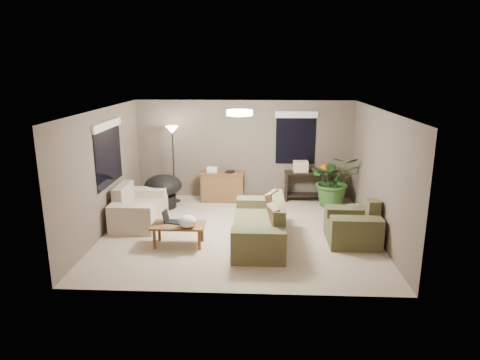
{
  "coord_description": "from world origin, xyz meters",
  "views": [
    {
      "loc": [
        0.4,
        -8.26,
        3.28
      ],
      "look_at": [
        0.0,
        0.2,
        1.05
      ],
      "focal_mm": 32.0,
      "sensor_mm": 36.0,
      "label": 1
    }
  ],
  "objects_px": {
    "loveseat": "(138,210)",
    "armchair": "(353,227)",
    "coffee_table": "(178,227)",
    "desk": "(222,186)",
    "papasan_chair": "(163,189)",
    "main_sofa": "(261,227)",
    "houseplant": "(334,186)",
    "cat_scratching_post": "(354,218)",
    "console_table": "(310,184)",
    "floor_lamp": "(172,139)"
  },
  "relations": [
    {
      "from": "loveseat",
      "to": "houseplant",
      "type": "distance_m",
      "value": 4.66
    },
    {
      "from": "coffee_table",
      "to": "papasan_chair",
      "type": "height_order",
      "value": "papasan_chair"
    },
    {
      "from": "armchair",
      "to": "floor_lamp",
      "type": "height_order",
      "value": "floor_lamp"
    },
    {
      "from": "floor_lamp",
      "to": "houseplant",
      "type": "height_order",
      "value": "floor_lamp"
    },
    {
      "from": "floor_lamp",
      "to": "main_sofa",
      "type": "bearing_deg",
      "value": -48.81
    },
    {
      "from": "cat_scratching_post",
      "to": "armchair",
      "type": "bearing_deg",
      "value": -102.53
    },
    {
      "from": "coffee_table",
      "to": "cat_scratching_post",
      "type": "bearing_deg",
      "value": 16.85
    },
    {
      "from": "loveseat",
      "to": "houseplant",
      "type": "xyz_separation_m",
      "value": [
        4.43,
        1.41,
        0.2
      ]
    },
    {
      "from": "loveseat",
      "to": "coffee_table",
      "type": "xyz_separation_m",
      "value": [
        1.11,
        -1.17,
        0.06
      ]
    },
    {
      "from": "loveseat",
      "to": "papasan_chair",
      "type": "distance_m",
      "value": 1.15
    },
    {
      "from": "coffee_table",
      "to": "desk",
      "type": "xyz_separation_m",
      "value": [
        0.58,
        2.85,
        0.02
      ]
    },
    {
      "from": "coffee_table",
      "to": "houseplant",
      "type": "height_order",
      "value": "houseplant"
    },
    {
      "from": "armchair",
      "to": "loveseat",
      "type": "bearing_deg",
      "value": 169.03
    },
    {
      "from": "armchair",
      "to": "houseplant",
      "type": "relative_size",
      "value": 0.78
    },
    {
      "from": "loveseat",
      "to": "floor_lamp",
      "type": "distance_m",
      "value": 2.09
    },
    {
      "from": "loveseat",
      "to": "coffee_table",
      "type": "bearing_deg",
      "value": -46.59
    },
    {
      "from": "loveseat",
      "to": "armchair",
      "type": "height_order",
      "value": "same"
    },
    {
      "from": "papasan_chair",
      "to": "cat_scratching_post",
      "type": "distance_m",
      "value": 4.47
    },
    {
      "from": "cat_scratching_post",
      "to": "loveseat",
      "type": "bearing_deg",
      "value": 178.68
    },
    {
      "from": "desk",
      "to": "cat_scratching_post",
      "type": "xyz_separation_m",
      "value": [
        2.93,
        -1.78,
        -0.16
      ]
    },
    {
      "from": "loveseat",
      "to": "console_table",
      "type": "relative_size",
      "value": 1.23
    },
    {
      "from": "console_table",
      "to": "floor_lamp",
      "type": "height_order",
      "value": "floor_lamp"
    },
    {
      "from": "desk",
      "to": "papasan_chair",
      "type": "bearing_deg",
      "value": -156.78
    },
    {
      "from": "coffee_table",
      "to": "papasan_chair",
      "type": "relative_size",
      "value": 1.08
    },
    {
      "from": "houseplant",
      "to": "cat_scratching_post",
      "type": "xyz_separation_m",
      "value": [
        0.18,
        -1.52,
        -0.28
      ]
    },
    {
      "from": "loveseat",
      "to": "desk",
      "type": "distance_m",
      "value": 2.38
    },
    {
      "from": "loveseat",
      "to": "armchair",
      "type": "xyz_separation_m",
      "value": [
        4.45,
        -0.86,
        0.0
      ]
    },
    {
      "from": "papasan_chair",
      "to": "main_sofa",
      "type": "bearing_deg",
      "value": -40.6
    },
    {
      "from": "coffee_table",
      "to": "cat_scratching_post",
      "type": "xyz_separation_m",
      "value": [
        3.51,
        1.06,
        -0.14
      ]
    },
    {
      "from": "floor_lamp",
      "to": "console_table",
      "type": "bearing_deg",
      "value": 4.21
    },
    {
      "from": "armchair",
      "to": "desk",
      "type": "relative_size",
      "value": 0.91
    },
    {
      "from": "houseplant",
      "to": "cat_scratching_post",
      "type": "height_order",
      "value": "houseplant"
    },
    {
      "from": "armchair",
      "to": "coffee_table",
      "type": "bearing_deg",
      "value": -174.74
    },
    {
      "from": "main_sofa",
      "to": "desk",
      "type": "relative_size",
      "value": 2.0
    },
    {
      "from": "papasan_chair",
      "to": "floor_lamp",
      "type": "relative_size",
      "value": 0.48
    },
    {
      "from": "armchair",
      "to": "desk",
      "type": "bearing_deg",
      "value": 137.36
    },
    {
      "from": "loveseat",
      "to": "coffee_table",
      "type": "height_order",
      "value": "loveseat"
    },
    {
      "from": "loveseat",
      "to": "papasan_chair",
      "type": "xyz_separation_m",
      "value": [
        0.32,
        1.09,
        0.17
      ]
    },
    {
      "from": "papasan_chair",
      "to": "houseplant",
      "type": "bearing_deg",
      "value": 4.51
    },
    {
      "from": "papasan_chair",
      "to": "houseplant",
      "type": "height_order",
      "value": "houseplant"
    },
    {
      "from": "floor_lamp",
      "to": "houseplant",
      "type": "xyz_separation_m",
      "value": [
        3.94,
        -0.15,
        -1.1
      ]
    },
    {
      "from": "main_sofa",
      "to": "papasan_chair",
      "type": "relative_size",
      "value": 2.38
    },
    {
      "from": "main_sofa",
      "to": "loveseat",
      "type": "xyz_separation_m",
      "value": [
        -2.67,
        0.93,
        0.0
      ]
    },
    {
      "from": "main_sofa",
      "to": "armchair",
      "type": "height_order",
      "value": "same"
    },
    {
      "from": "console_table",
      "to": "papasan_chair",
      "type": "relative_size",
      "value": 1.41
    },
    {
      "from": "desk",
      "to": "papasan_chair",
      "type": "height_order",
      "value": "papasan_chair"
    },
    {
      "from": "desk",
      "to": "console_table",
      "type": "relative_size",
      "value": 0.85
    },
    {
      "from": "main_sofa",
      "to": "floor_lamp",
      "type": "relative_size",
      "value": 1.15
    },
    {
      "from": "main_sofa",
      "to": "houseplant",
      "type": "distance_m",
      "value": 2.94
    },
    {
      "from": "console_table",
      "to": "floor_lamp",
      "type": "distance_m",
      "value": 3.61
    }
  ]
}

